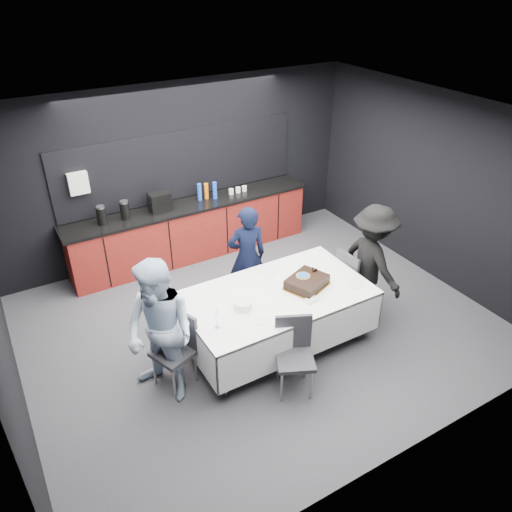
{
  "coord_description": "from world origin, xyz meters",
  "views": [
    {
      "loc": [
        -2.76,
        -4.62,
        4.34
      ],
      "look_at": [
        0.0,
        0.1,
        1.05
      ],
      "focal_mm": 35.0,
      "sensor_mm": 36.0,
      "label": 1
    }
  ],
  "objects_px": {
    "cake_assembly": "(307,282)",
    "chair_left": "(178,344)",
    "person_right": "(372,261)",
    "champagne_flute": "(216,316)",
    "party_table": "(276,302)",
    "plate_stack": "(243,305)",
    "person_center": "(247,257)",
    "chair_right": "(352,276)",
    "person_left": "(160,333)",
    "chair_near": "(294,349)"
  },
  "relations": [
    {
      "from": "cake_assembly",
      "to": "champagne_flute",
      "type": "relative_size",
      "value": 2.87
    },
    {
      "from": "person_left",
      "to": "person_right",
      "type": "relative_size",
      "value": 1.07
    },
    {
      "from": "chair_left",
      "to": "person_left",
      "type": "relative_size",
      "value": 0.53
    },
    {
      "from": "plate_stack",
      "to": "chair_left",
      "type": "xyz_separation_m",
      "value": [
        -0.81,
        0.07,
        -0.3
      ]
    },
    {
      "from": "cake_assembly",
      "to": "person_center",
      "type": "height_order",
      "value": "person_center"
    },
    {
      "from": "chair_left",
      "to": "plate_stack",
      "type": "bearing_deg",
      "value": -5.13
    },
    {
      "from": "chair_right",
      "to": "person_center",
      "type": "height_order",
      "value": "person_center"
    },
    {
      "from": "champagne_flute",
      "to": "person_right",
      "type": "distance_m",
      "value": 2.42
    },
    {
      "from": "chair_left",
      "to": "person_left",
      "type": "distance_m",
      "value": 0.42
    },
    {
      "from": "cake_assembly",
      "to": "person_right",
      "type": "bearing_deg",
      "value": 0.26
    },
    {
      "from": "chair_right",
      "to": "person_left",
      "type": "xyz_separation_m",
      "value": [
        -2.85,
        -0.21,
        0.34
      ]
    },
    {
      "from": "party_table",
      "to": "person_right",
      "type": "height_order",
      "value": "person_right"
    },
    {
      "from": "plate_stack",
      "to": "person_center",
      "type": "bearing_deg",
      "value": 58.19
    },
    {
      "from": "champagne_flute",
      "to": "chair_left",
      "type": "bearing_deg",
      "value": 149.12
    },
    {
      "from": "chair_right",
      "to": "person_left",
      "type": "height_order",
      "value": "person_left"
    },
    {
      "from": "party_table",
      "to": "champagne_flute",
      "type": "bearing_deg",
      "value": -166.22
    },
    {
      "from": "chair_left",
      "to": "champagne_flute",
      "type": "bearing_deg",
      "value": -30.88
    },
    {
      "from": "person_center",
      "to": "person_left",
      "type": "xyz_separation_m",
      "value": [
        -1.67,
        -1.07,
        0.11
      ]
    },
    {
      "from": "party_table",
      "to": "cake_assembly",
      "type": "height_order",
      "value": "cake_assembly"
    },
    {
      "from": "chair_right",
      "to": "person_right",
      "type": "distance_m",
      "value": 0.37
    },
    {
      "from": "person_center",
      "to": "person_left",
      "type": "bearing_deg",
      "value": 44.47
    },
    {
      "from": "party_table",
      "to": "cake_assembly",
      "type": "bearing_deg",
      "value": -10.15
    },
    {
      "from": "person_left",
      "to": "cake_assembly",
      "type": "bearing_deg",
      "value": 64.96
    },
    {
      "from": "cake_assembly",
      "to": "chair_left",
      "type": "xyz_separation_m",
      "value": [
        -1.73,
        0.08,
        -0.31
      ]
    },
    {
      "from": "person_right",
      "to": "person_center",
      "type": "bearing_deg",
      "value": 52.99
    },
    {
      "from": "champagne_flute",
      "to": "cake_assembly",
      "type": "bearing_deg",
      "value": 6.68
    },
    {
      "from": "person_left",
      "to": "person_right",
      "type": "xyz_separation_m",
      "value": [
        3.03,
        0.04,
        -0.06
      ]
    },
    {
      "from": "champagne_flute",
      "to": "person_left",
      "type": "xyz_separation_m",
      "value": [
        -0.61,
        0.12,
        -0.07
      ]
    },
    {
      "from": "chair_near",
      "to": "person_left",
      "type": "bearing_deg",
      "value": 154.41
    },
    {
      "from": "champagne_flute",
      "to": "chair_right",
      "type": "relative_size",
      "value": 0.24
    },
    {
      "from": "chair_left",
      "to": "chair_right",
      "type": "height_order",
      "value": "same"
    },
    {
      "from": "party_table",
      "to": "chair_left",
      "type": "relative_size",
      "value": 2.51
    },
    {
      "from": "party_table",
      "to": "person_center",
      "type": "height_order",
      "value": "person_center"
    },
    {
      "from": "chair_right",
      "to": "person_right",
      "type": "relative_size",
      "value": 0.57
    },
    {
      "from": "chair_near",
      "to": "person_right",
      "type": "height_order",
      "value": "person_right"
    },
    {
      "from": "party_table",
      "to": "person_right",
      "type": "xyz_separation_m",
      "value": [
        1.48,
        -0.07,
        0.17
      ]
    },
    {
      "from": "chair_left",
      "to": "chair_right",
      "type": "relative_size",
      "value": 1.0
    },
    {
      "from": "person_right",
      "to": "person_left",
      "type": "bearing_deg",
      "value": 91.08
    },
    {
      "from": "cake_assembly",
      "to": "party_table",
      "type": "bearing_deg",
      "value": 169.85
    },
    {
      "from": "person_left",
      "to": "plate_stack",
      "type": "bearing_deg",
      "value": 66.29
    },
    {
      "from": "chair_left",
      "to": "person_left",
      "type": "bearing_deg",
      "value": -152.15
    },
    {
      "from": "chair_near",
      "to": "chair_left",
      "type": "bearing_deg",
      "value": 145.73
    },
    {
      "from": "person_center",
      "to": "person_right",
      "type": "bearing_deg",
      "value": 154.49
    },
    {
      "from": "cake_assembly",
      "to": "chair_left",
      "type": "height_order",
      "value": "cake_assembly"
    },
    {
      "from": "chair_near",
      "to": "champagne_flute",
      "type": "bearing_deg",
      "value": 143.95
    },
    {
      "from": "plate_stack",
      "to": "chair_near",
      "type": "xyz_separation_m",
      "value": [
        0.29,
        -0.68,
        -0.3
      ]
    },
    {
      "from": "person_left",
      "to": "person_right",
      "type": "height_order",
      "value": "person_left"
    },
    {
      "from": "person_center",
      "to": "person_left",
      "type": "relative_size",
      "value": 0.87
    },
    {
      "from": "chair_right",
      "to": "plate_stack",
      "type": "bearing_deg",
      "value": -174.72
    },
    {
      "from": "chair_left",
      "to": "person_right",
      "type": "xyz_separation_m",
      "value": [
        2.8,
        -0.07,
        0.28
      ]
    }
  ]
}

